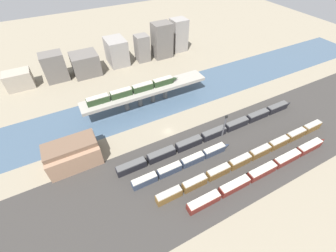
# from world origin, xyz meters

# --- Properties ---
(ground_plane) EXTENTS (400.00, 400.00, 0.00)m
(ground_plane) POSITION_xyz_m (0.00, 0.00, 0.00)
(ground_plane) COLOR gray
(railbed_yard) EXTENTS (280.00, 42.00, 0.01)m
(railbed_yard) POSITION_xyz_m (0.00, -24.00, 0.00)
(railbed_yard) COLOR #33302D
(railbed_yard) RESTS_ON ground
(river_water) EXTENTS (320.00, 29.29, 0.01)m
(river_water) POSITION_xyz_m (0.00, 24.36, 0.00)
(river_water) COLOR #3D5166
(river_water) RESTS_ON ground
(bridge) EXTENTS (66.02, 9.37, 8.78)m
(bridge) POSITION_xyz_m (0.00, 24.36, 7.42)
(bridge) COLOR gray
(bridge) RESTS_ON ground
(train_on_bridge) EXTENTS (47.94, 3.05, 3.49)m
(train_on_bridge) POSITION_xyz_m (-5.74, 24.36, 10.49)
(train_on_bridge) COLOR #23381E
(train_on_bridge) RESTS_ON bridge
(train_yard_near) EXTENTS (70.28, 3.12, 3.63)m
(train_yard_near) POSITION_xyz_m (22.61, -37.25, 1.78)
(train_yard_near) COLOR #5B1E19
(train_yard_near) RESTS_ON ground
(train_yard_mid) EXTENTS (87.26, 2.77, 3.99)m
(train_yard_mid) POSITION_xyz_m (22.89, -29.71, 1.97)
(train_yard_mid) COLOR brown
(train_yard_mid) RESTS_ON ground
(train_yard_far) EXTENTS (44.60, 2.74, 3.52)m
(train_yard_far) POSITION_xyz_m (-3.55, -20.14, 1.72)
(train_yard_far) COLOR #2D384C
(train_yard_far) RESTS_ON ground
(train_yard_outer) EXTENTS (94.79, 3.07, 3.63)m
(train_yard_outer) POSITION_xyz_m (18.42, -11.97, 1.78)
(train_yard_outer) COLOR black
(train_yard_outer) RESTS_ON ground
(warehouse_building) EXTENTS (19.97, 12.88, 10.68)m
(warehouse_building) POSITION_xyz_m (-41.12, 2.39, 5.08)
(warehouse_building) COLOR #937056
(warehouse_building) RESTS_ON ground
(signal_tower) EXTENTS (1.00, 0.71, 12.21)m
(signal_tower) POSITION_xyz_m (20.38, -13.72, 6.31)
(signal_tower) COLOR #4C4C51
(signal_tower) RESTS_ON ground
(city_block_far_left) EXTENTS (14.13, 9.47, 9.88)m
(city_block_far_left) POSITION_xyz_m (-57.87, 71.66, 4.94)
(city_block_far_left) COLOR gray
(city_block_far_left) RESTS_ON ground
(city_block_left) EXTENTS (12.47, 9.81, 16.41)m
(city_block_left) POSITION_xyz_m (-37.79, 70.88, 8.21)
(city_block_left) COLOR #605B56
(city_block_left) RESTS_ON ground
(city_block_center) EXTENTS (15.53, 13.98, 13.06)m
(city_block_center) POSITION_xyz_m (-20.52, 69.50, 6.53)
(city_block_center) COLOR #605B56
(city_block_center) RESTS_ON ground
(city_block_right) EXTENTS (11.89, 15.71, 16.27)m
(city_block_right) POSITION_xyz_m (0.78, 73.62, 8.14)
(city_block_right) COLOR gray
(city_block_right) RESTS_ON ground
(city_block_far_right) EXTENTS (8.41, 8.11, 16.98)m
(city_block_far_right) POSITION_xyz_m (17.15, 69.68, 8.49)
(city_block_far_right) COLOR slate
(city_block_far_right) RESTS_ON ground
(city_block_tall) EXTENTS (12.37, 9.86, 22.61)m
(city_block_tall) POSITION_xyz_m (31.40, 68.76, 11.31)
(city_block_tall) COLOR #605B56
(city_block_tall) RESTS_ON ground
(city_block_low) EXTENTS (10.52, 9.86, 21.74)m
(city_block_low) POSITION_xyz_m (46.35, 72.36, 10.87)
(city_block_low) COLOR gray
(city_block_low) RESTS_ON ground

